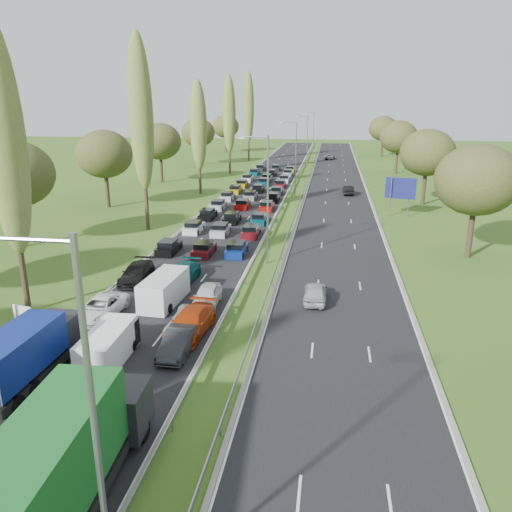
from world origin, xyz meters
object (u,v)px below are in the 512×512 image
at_px(white_van_front, 109,344).
at_px(white_van_rear, 165,288).
at_px(near_car_2, 101,307).
at_px(info_sign, 23,316).
at_px(green_lorry, 32,505).
at_px(near_car_3, 137,273).
at_px(blue_lorry, 29,353).
at_px(direction_sign, 400,190).

distance_m(white_van_front, white_van_rear, 9.23).
relative_size(near_car_2, white_van_rear, 0.94).
relative_size(near_car_2, info_sign, 2.48).
bearing_deg(near_car_2, green_lorry, -68.09).
relative_size(near_car_3, blue_lorry, 0.65).
bearing_deg(white_van_front, direction_sign, 61.54).
distance_m(near_car_3, info_sign, 11.53).
bearing_deg(white_van_front, near_car_2, 117.97).
bearing_deg(blue_lorry, green_lorry, -56.30).
bearing_deg(blue_lorry, near_car_2, 91.70).
height_order(white_van_rear, info_sign, white_van_rear).
height_order(near_car_2, near_car_3, near_car_3).
bearing_deg(direction_sign, white_van_front, -116.80).
height_order(near_car_2, green_lorry, green_lorry).
height_order(white_van_front, info_sign, info_sign).
relative_size(blue_lorry, info_sign, 3.86).
height_order(near_car_2, info_sign, info_sign).
bearing_deg(green_lorry, white_van_front, 101.27).
bearing_deg(white_van_front, near_car_3, 103.37).
height_order(white_van_front, white_van_rear, white_van_rear).
relative_size(near_car_2, white_van_front, 1.02).
relative_size(green_lorry, direction_sign, 2.85).
xyz_separation_m(blue_lorry, info_sign, (-3.81, 5.33, -0.43)).
bearing_deg(near_car_3, green_lorry, -78.66).
distance_m(near_car_3, white_van_front, 13.82).
height_order(near_car_3, direction_sign, direction_sign).
relative_size(white_van_front, white_van_rear, 0.92).
bearing_deg(info_sign, direction_sign, 54.76).
distance_m(white_van_front, direction_sign, 48.38).
bearing_deg(white_van_rear, near_car_3, 137.79).
xyz_separation_m(near_car_3, white_van_rear, (3.95, -4.12, 0.36)).
bearing_deg(white_van_front, info_sign, 159.80).
xyz_separation_m(white_van_rear, info_sign, (-7.39, -6.87, 0.23)).
xyz_separation_m(near_car_2, info_sign, (-3.68, -3.52, 0.63)).
bearing_deg(direction_sign, green_lorry, -107.99).
relative_size(white_van_rear, direction_sign, 1.07).
bearing_deg(white_van_rear, near_car_2, -134.01).
bearing_deg(blue_lorry, white_van_front, 43.71).
relative_size(near_car_2, near_car_3, 0.99).
xyz_separation_m(near_car_2, direction_sign, (25.12, 37.24, 2.83)).
bearing_deg(near_car_3, blue_lorry, -92.15).
bearing_deg(white_van_front, white_van_rear, 86.05).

